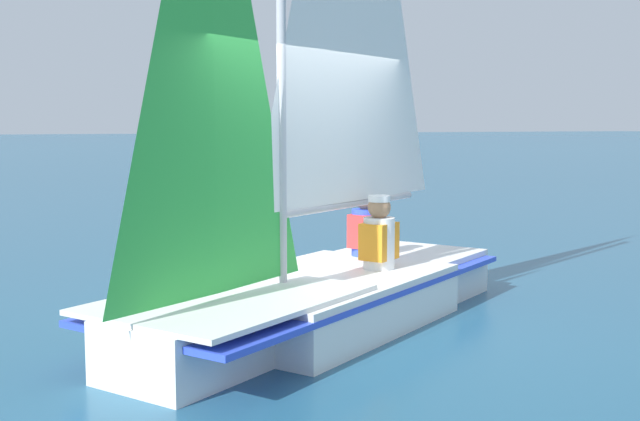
# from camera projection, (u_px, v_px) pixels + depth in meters

# --- Properties ---
(ground_plane) EXTENTS (260.00, 260.00, 0.00)m
(ground_plane) POSITION_uv_depth(u_px,v_px,m) (320.00, 326.00, 7.34)
(ground_plane) COLOR #235675
(sailboat_main) EXTENTS (3.77, 4.66, 6.17)m
(sailboat_main) POSITION_uv_depth(u_px,v_px,m) (322.00, 233.00, 7.27)
(sailboat_main) COLOR white
(sailboat_main) RESTS_ON ground_plane
(sailor_helm) EXTENTS (0.41, 0.43, 1.16)m
(sailor_helm) POSITION_uv_depth(u_px,v_px,m) (379.00, 251.00, 7.65)
(sailor_helm) COLOR black
(sailor_helm) RESTS_ON ground_plane
(sailor_crew) EXTENTS (0.41, 0.43, 1.16)m
(sailor_crew) POSITION_uv_depth(u_px,v_px,m) (366.00, 240.00, 8.39)
(sailor_crew) COLOR black
(sailor_crew) RESTS_ON ground_plane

